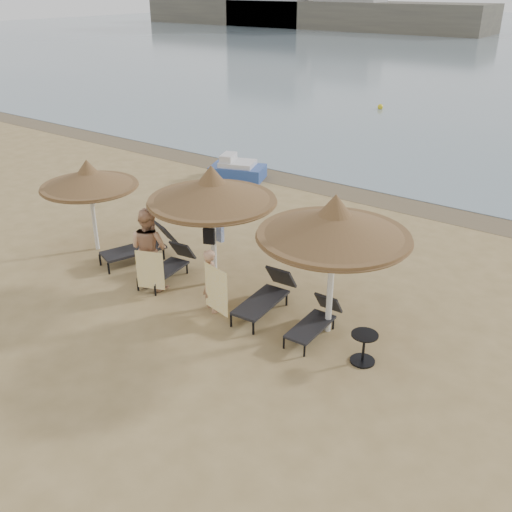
{
  "coord_description": "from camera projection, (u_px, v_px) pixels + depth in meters",
  "views": [
    {
      "loc": [
        8.02,
        -7.95,
        6.69
      ],
      "look_at": [
        1.37,
        1.2,
        1.24
      ],
      "focal_mm": 40.0,
      "sensor_mm": 36.0,
      "label": 1
    }
  ],
  "objects": [
    {
      "name": "ground",
      "position": [
        176.0,
        308.0,
        12.95
      ],
      "size": [
        160.0,
        160.0,
        0.0
      ],
      "primitive_type": "plane",
      "color": "tan",
      "rests_on": "ground"
    },
    {
      "name": "wet_sand_strip",
      "position": [
        363.0,
        195.0,
        19.79
      ],
      "size": [
        200.0,
        1.6,
        0.01
      ],
      "primitive_type": "cube",
      "color": "brown",
      "rests_on": "ground"
    },
    {
      "name": "far_shore",
      "position": [
        421.0,
        11.0,
        81.69
      ],
      "size": [
        150.0,
        54.8,
        12.0
      ],
      "color": "#605948",
      "rests_on": "ground"
    },
    {
      "name": "palapa_left",
      "position": [
        89.0,
        179.0,
        14.96
      ],
      "size": [
        2.57,
        2.57,
        2.55
      ],
      "rotation": [
        0.0,
        0.0,
        0.26
      ],
      "color": "silver",
      "rests_on": "ground"
    },
    {
      "name": "palapa_center",
      "position": [
        212.0,
        191.0,
        13.02
      ],
      "size": [
        3.02,
        3.02,
        2.99
      ],
      "rotation": [
        0.0,
        0.0,
        -0.11
      ],
      "color": "silver",
      "rests_on": "ground"
    },
    {
      "name": "palapa_right",
      "position": [
        334.0,
        224.0,
        11.08
      ],
      "size": [
        3.09,
        3.09,
        3.06
      ],
      "rotation": [
        0.0,
        0.0,
        0.05
      ],
      "color": "silver",
      "rests_on": "ground"
    },
    {
      "name": "lounger_far_left",
      "position": [
        143.0,
        245.0,
        15.07
      ],
      "size": [
        1.33,
        2.14,
        0.91
      ],
      "rotation": [
        0.0,
        0.0,
        -0.35
      ],
      "color": "black",
      "rests_on": "ground"
    },
    {
      "name": "lounger_near_left",
      "position": [
        169.0,
        265.0,
        14.17
      ],
      "size": [
        0.78,
        1.79,
        0.77
      ],
      "rotation": [
        0.0,
        0.0,
        0.13
      ],
      "color": "black",
      "rests_on": "ground"
    },
    {
      "name": "lounger_near_right",
      "position": [
        267.0,
        295.0,
        12.74
      ],
      "size": [
        0.75,
        1.92,
        0.84
      ],
      "rotation": [
        0.0,
        0.0,
        0.07
      ],
      "color": "black",
      "rests_on": "ground"
    },
    {
      "name": "lounger_far_right",
      "position": [
        316.0,
        320.0,
        11.91
      ],
      "size": [
        0.56,
        1.61,
        0.72
      ],
      "rotation": [
        0.0,
        0.0,
        0.02
      ],
      "color": "black",
      "rests_on": "ground"
    },
    {
      "name": "side_table",
      "position": [
        364.0,
        349.0,
        11.01
      ],
      "size": [
        0.52,
        0.52,
        0.63
      ],
      "rotation": [
        0.0,
        0.0,
        -0.37
      ],
      "color": "black",
      "rests_on": "ground"
    },
    {
      "name": "person_left",
      "position": [
        149.0,
        242.0,
        13.42
      ],
      "size": [
        1.11,
        0.76,
        2.33
      ],
      "primitive_type": "imported",
      "rotation": [
        0.0,
        0.0,
        3.2
      ],
      "color": "tan",
      "rests_on": "ground"
    },
    {
      "name": "person_right",
      "position": [
        211.0,
        276.0,
        12.52
      ],
      "size": [
        0.94,
        0.81,
        1.74
      ],
      "primitive_type": "imported",
      "rotation": [
        0.0,
        0.0,
        2.7
      ],
      "color": "tan",
      "rests_on": "ground"
    },
    {
      "name": "towel_left",
      "position": [
        150.0,
        270.0,
        13.2
      ],
      "size": [
        0.64,
        0.28,
        0.96
      ],
      "rotation": [
        0.0,
        0.0,
        0.38
      ],
      "color": "yellow",
      "rests_on": "ground"
    },
    {
      "name": "towel_right",
      "position": [
        216.0,
        290.0,
        12.21
      ],
      "size": [
        0.75,
        0.18,
        1.07
      ],
      "rotation": [
        0.0,
        0.0,
        -0.21
      ],
      "color": "yellow",
      "rests_on": "ground"
    },
    {
      "name": "bag_patterned",
      "position": [
        218.0,
        233.0,
        13.64
      ],
      "size": [
        0.31,
        0.13,
        0.38
      ],
      "rotation": [
        0.0,
        0.0,
        -0.09
      ],
      "color": "silver",
      "rests_on": "ground"
    },
    {
      "name": "bag_dark",
      "position": [
        209.0,
        236.0,
        13.37
      ],
      "size": [
        0.29,
        0.18,
        0.39
      ],
      "rotation": [
        0.0,
        0.0,
        0.37
      ],
      "color": "black",
      "rests_on": "ground"
    },
    {
      "name": "pedal_boat",
      "position": [
        237.0,
        170.0,
        21.36
      ],
      "size": [
        2.25,
        1.77,
        0.92
      ],
      "rotation": [
        0.0,
        0.0,
        0.35
      ],
      "color": "#294895",
      "rests_on": "ground"
    },
    {
      "name": "buoy_left",
      "position": [
        380.0,
        107.0,
        33.05
      ],
      "size": [
        0.31,
        0.31,
        0.31
      ],
      "primitive_type": "sphere",
      "color": "yellow",
      "rests_on": "ground"
    }
  ]
}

